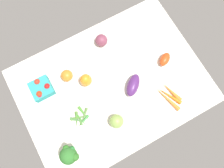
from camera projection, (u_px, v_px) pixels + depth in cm
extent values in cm
cube|color=silver|center=(112.00, 85.00, 132.14)|extent=(104.00, 76.00, 2.00)
sphere|color=#8AAD51|center=(116.00, 121.00, 122.19)|extent=(7.51, 7.51, 7.51)
ellipsoid|color=orange|center=(86.00, 80.00, 126.90)|extent=(9.13, 9.13, 9.60)
cone|color=#48792E|center=(76.00, 120.00, 125.33)|extent=(5.02, 8.50, 1.66)
cone|color=#43783F|center=(78.00, 120.00, 125.21)|extent=(7.67, 6.82, 1.74)
cone|color=#4C8038|center=(80.00, 119.00, 125.51)|extent=(2.46, 6.76, 1.41)
cone|color=#567A3E|center=(84.00, 116.00, 125.84)|extent=(7.75, 7.73, 1.56)
cone|color=#428F30|center=(81.00, 120.00, 125.48)|extent=(3.52, 7.93, 1.31)
cone|color=#46792E|center=(80.00, 117.00, 125.62)|extent=(9.53, 4.28, 1.66)
cone|color=#478B30|center=(84.00, 113.00, 126.14)|extent=(3.52, 9.41, 1.74)
cone|color=#419043|center=(83.00, 121.00, 125.18)|extent=(8.37, 4.27, 1.51)
cube|color=teal|center=(42.00, 89.00, 127.86)|extent=(11.28, 11.28, 5.33)
sphere|color=red|center=(39.00, 94.00, 124.81)|extent=(3.32, 3.32, 3.32)
sphere|color=red|center=(37.00, 82.00, 126.49)|extent=(3.28, 3.28, 3.28)
sphere|color=red|center=(47.00, 86.00, 125.78)|extent=(3.16, 3.16, 3.16)
sphere|color=red|center=(40.00, 96.00, 124.70)|extent=(2.57, 2.57, 2.57)
ellipsoid|color=#53276B|center=(133.00, 85.00, 127.83)|extent=(14.15, 13.69, 6.40)
sphere|color=orange|center=(67.00, 76.00, 129.08)|extent=(6.72, 6.72, 6.72)
cylinder|color=#9ABB79|center=(70.00, 155.00, 119.46)|extent=(3.89, 3.89, 4.04)
sphere|color=#2F702B|center=(68.00, 156.00, 114.27)|extent=(8.93, 8.93, 8.93)
sphere|color=#297633|center=(72.00, 149.00, 114.29)|extent=(3.01, 3.01, 3.01)
sphere|color=#2D7625|center=(66.00, 148.00, 114.34)|extent=(3.38, 3.38, 3.38)
sphere|color=#2F6C26|center=(75.00, 157.00, 112.85)|extent=(4.12, 4.12, 4.12)
sphere|color=#7D3A50|center=(101.00, 40.00, 134.33)|extent=(7.19, 7.19, 7.19)
cone|color=orange|center=(172.00, 92.00, 128.78)|extent=(5.91, 13.60, 2.62)
cone|color=orange|center=(169.00, 96.00, 128.47)|extent=(8.71, 14.17, 2.19)
cone|color=orange|center=(167.00, 99.00, 127.93)|extent=(7.07, 17.12, 2.34)
ellipsoid|color=#D44618|center=(165.00, 59.00, 132.42)|extent=(10.09, 8.92, 5.11)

